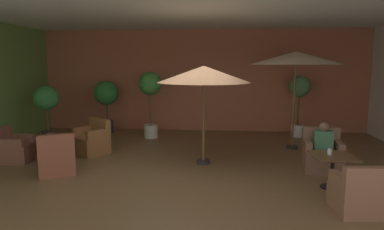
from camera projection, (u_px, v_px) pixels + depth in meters
The scene contains 18 objects.
ground_plane at pixel (190, 169), 7.61m from camera, with size 11.34×9.24×0.02m, color brown.
wall_back_brick at pixel (203, 81), 11.87m from camera, with size 11.34×0.08×3.50m, color #A95F42.
ceiling_slab at pixel (190, 5), 7.09m from camera, with size 11.34×9.24×0.06m, color silver.
cafe_table_front_left at pixel (333, 162), 6.38m from camera, with size 0.78×0.78×0.64m.
armchair_front_left_north at pixel (322, 155), 7.49m from camera, with size 0.86×0.84×0.92m.
armchair_front_left_east at pixel (360, 195), 5.31m from camera, with size 0.80×0.76×0.82m.
cafe_table_front_right at pixel (55, 143), 8.15m from camera, with size 0.65×0.65×0.64m.
armchair_front_right_north at pixel (57, 159), 7.25m from camera, with size 0.97×0.97×0.90m.
armchair_front_right_east at pixel (92, 141), 8.91m from camera, with size 1.04×1.03×0.89m.
armchair_front_right_south at pixel (13, 149), 8.16m from camera, with size 0.82×0.78×0.83m.
patio_umbrella_tall_red at pixel (204, 75), 7.75m from camera, with size 2.13×2.13×2.28m.
patio_umbrella_center_beige at pixel (296, 59), 9.11m from camera, with size 2.47×2.47×2.66m.
potted_tree_left_corner at pixel (47, 103), 10.10m from camera, with size 0.73×0.73×1.70m.
potted_tree_mid_left at pixel (299, 94), 10.86m from camera, with size 0.68×0.68×1.96m.
potted_tree_mid_right at pixel (106, 97), 11.51m from camera, with size 0.80×0.80×1.76m.
potted_tree_right_corner at pixel (150, 92), 10.68m from camera, with size 0.72×0.72×2.09m.
patron_blue_shirt at pixel (323, 139), 7.39m from camera, with size 0.41×0.28×0.62m.
iced_drink_cup at pixel (330, 152), 6.41m from camera, with size 0.08×0.08×0.11m, color white.
Camera 1 is at (0.71, -7.32, 2.31)m, focal length 31.95 mm.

